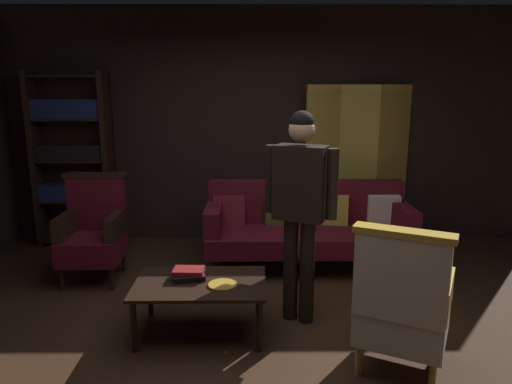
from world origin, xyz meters
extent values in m
plane|color=#331E11|center=(0.00, 0.00, 0.00)|extent=(10.00, 10.00, 0.00)
cube|color=black|center=(0.00, 2.45, 1.40)|extent=(7.20, 0.10, 2.80)
cube|color=#B29338|center=(0.81, 2.24, 0.95)|extent=(0.44, 0.21, 1.90)
cube|color=gold|center=(0.81, 2.24, 1.87)|extent=(0.44, 0.21, 0.06)
cube|color=#B29338|center=(1.24, 2.26, 0.95)|extent=(0.45, 0.18, 1.90)
cube|color=gold|center=(1.24, 2.26, 1.87)|extent=(0.45, 0.18, 0.06)
cube|color=#B29338|center=(1.66, 2.28, 0.95)|extent=(0.43, 0.23, 1.90)
cube|color=gold|center=(1.66, 2.28, 1.87)|extent=(0.43, 0.24, 0.06)
cube|color=black|center=(-2.57, 2.18, 1.02)|extent=(0.06, 0.32, 2.05)
cube|color=black|center=(-1.73, 2.18, 1.02)|extent=(0.06, 0.32, 2.05)
cube|color=black|center=(-2.15, 2.33, 1.02)|extent=(0.90, 0.02, 2.05)
cube|color=black|center=(-2.15, 2.18, 0.06)|extent=(0.86, 0.30, 0.02)
cube|color=black|center=(-2.15, 2.18, 0.54)|extent=(0.86, 0.30, 0.02)
cube|color=navy|center=(-2.15, 2.16, 0.65)|extent=(0.78, 0.22, 0.18)
cube|color=black|center=(-2.15, 2.18, 1.02)|extent=(0.86, 0.30, 0.02)
cube|color=black|center=(-2.15, 2.16, 1.13)|extent=(0.78, 0.22, 0.18)
cube|color=black|center=(-2.15, 2.18, 1.51)|extent=(0.86, 0.30, 0.02)
cube|color=navy|center=(-2.15, 2.16, 1.63)|extent=(0.78, 0.22, 0.22)
cube|color=black|center=(-2.15, 2.18, 1.99)|extent=(0.86, 0.30, 0.02)
cylinder|color=black|center=(-0.40, 1.05, 0.11)|extent=(0.07, 0.07, 0.22)
cylinder|color=black|center=(1.50, 1.05, 0.11)|extent=(0.07, 0.07, 0.22)
cylinder|color=black|center=(-0.40, 1.65, 0.11)|extent=(0.07, 0.07, 0.22)
cylinder|color=black|center=(1.50, 1.65, 0.11)|extent=(0.07, 0.07, 0.22)
cube|color=#4C0F19|center=(0.55, 1.35, 0.32)|extent=(2.10, 0.76, 0.20)
cube|color=#4C0F19|center=(0.55, 1.66, 0.65)|extent=(2.10, 0.18, 0.46)
cube|color=#4C0F19|center=(-0.43, 1.35, 0.55)|extent=(0.16, 0.68, 0.26)
cube|color=#4C0F19|center=(1.53, 1.35, 0.55)|extent=(0.16, 0.68, 0.26)
cube|color=maroon|center=(-0.28, 1.55, 0.57)|extent=(0.35, 0.18, 0.35)
cube|color=#4C5123|center=(0.27, 1.55, 0.57)|extent=(0.35, 0.18, 0.35)
cube|color=#B79338|center=(0.83, 1.55, 0.57)|extent=(0.35, 0.17, 0.34)
cube|color=beige|center=(1.38, 1.55, 0.57)|extent=(0.35, 0.16, 0.35)
cylinder|color=black|center=(-0.88, -0.24, 0.20)|extent=(0.04, 0.04, 0.39)
cylinder|color=black|center=(0.02, -0.24, 0.20)|extent=(0.04, 0.04, 0.39)
cylinder|color=black|center=(-0.88, 0.30, 0.20)|extent=(0.04, 0.04, 0.39)
cylinder|color=black|center=(0.02, 0.30, 0.20)|extent=(0.04, 0.04, 0.39)
cube|color=black|center=(-0.43, 0.03, 0.41)|extent=(1.00, 0.64, 0.03)
cylinder|color=gold|center=(1.29, -0.32, 0.11)|extent=(0.04, 0.04, 0.22)
cylinder|color=gold|center=(0.88, -0.12, 0.11)|extent=(0.04, 0.04, 0.22)
cylinder|color=gold|center=(1.08, -0.73, 0.11)|extent=(0.04, 0.04, 0.22)
cylinder|color=gold|center=(0.67, -0.53, 0.11)|extent=(0.04, 0.04, 0.22)
cube|color=beige|center=(0.98, -0.42, 0.34)|extent=(0.75, 0.75, 0.24)
cube|color=beige|center=(0.87, -0.63, 0.73)|extent=(0.55, 0.36, 0.54)
cube|color=gold|center=(0.87, -0.63, 1.02)|extent=(0.59, 0.39, 0.04)
cube|color=gold|center=(1.19, -0.53, 0.57)|extent=(0.31, 0.49, 0.22)
cube|color=gold|center=(0.76, -0.32, 0.57)|extent=(0.31, 0.49, 0.22)
cylinder|color=black|center=(-1.82, 0.81, 0.11)|extent=(0.04, 0.04, 0.22)
cylinder|color=black|center=(-1.36, 0.82, 0.11)|extent=(0.04, 0.04, 0.22)
cylinder|color=black|center=(-1.83, 1.27, 0.11)|extent=(0.04, 0.04, 0.22)
cylinder|color=black|center=(-1.37, 1.28, 0.11)|extent=(0.04, 0.04, 0.22)
cube|color=#4C0F19|center=(-1.59, 1.04, 0.34)|extent=(0.57, 0.57, 0.24)
cube|color=#4C0F19|center=(-1.60, 1.27, 0.73)|extent=(0.56, 0.13, 0.54)
cube|color=black|center=(-1.60, 1.27, 1.02)|extent=(0.60, 0.14, 0.04)
cube|color=black|center=(-1.83, 1.04, 0.57)|extent=(0.10, 0.50, 0.22)
cube|color=black|center=(-1.35, 1.05, 0.57)|extent=(0.10, 0.50, 0.22)
cylinder|color=black|center=(0.40, 0.21, 0.43)|extent=(0.12, 0.12, 0.86)
cylinder|color=black|center=(0.28, 0.27, 0.43)|extent=(0.12, 0.12, 0.86)
cube|color=maroon|center=(0.34, 0.24, 0.90)|extent=(0.36, 0.28, 0.09)
cube|color=black|center=(0.34, 0.24, 1.15)|extent=(0.45, 0.36, 0.58)
cube|color=white|center=(0.39, 0.34, 1.18)|extent=(0.13, 0.07, 0.41)
cube|color=maroon|center=(0.39, 0.34, 1.41)|extent=(0.09, 0.06, 0.04)
cylinder|color=black|center=(0.57, 0.13, 1.16)|extent=(0.09, 0.09, 0.54)
cylinder|color=black|center=(0.11, 0.35, 1.16)|extent=(0.09, 0.09, 0.54)
sphere|color=tan|center=(0.34, 0.24, 1.56)|extent=(0.20, 0.20, 0.20)
sphere|color=black|center=(0.34, 0.24, 1.61)|extent=(0.18, 0.18, 0.18)
cube|color=black|center=(-0.53, 0.10, 0.44)|extent=(0.27, 0.23, 0.04)
cube|color=maroon|center=(-0.53, 0.10, 0.48)|extent=(0.24, 0.17, 0.04)
cylinder|color=gold|center=(-0.26, -0.04, 0.43)|extent=(0.22, 0.22, 0.02)
camera|label=1|loc=(-0.04, -3.29, 1.88)|focal=32.72mm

